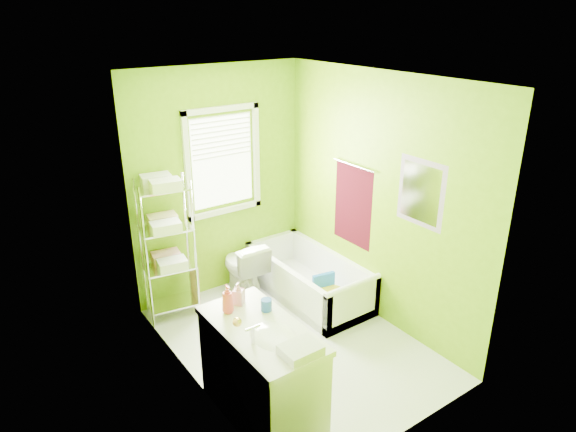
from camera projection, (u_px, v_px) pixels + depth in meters
ground at (294, 343)px, 5.16m from camera, size 2.90×2.90×0.00m
room_envelope at (295, 199)px, 4.58m from camera, size 2.14×2.94×2.62m
window at (223, 156)px, 5.66m from camera, size 0.92×0.05×1.22m
door at (256, 346)px, 3.48m from camera, size 0.09×0.80×2.00m
right_wall_decor at (378, 200)px, 5.20m from camera, size 0.04×1.48×1.17m
bathtub at (310, 284)px, 5.94m from camera, size 0.74×1.58×0.51m
toilet at (244, 267)px, 5.93m from camera, size 0.42×0.70×0.69m
vanity at (262, 369)px, 4.09m from camera, size 0.58×1.12×1.09m
wire_shelf_unit at (167, 234)px, 5.30m from camera, size 0.57×0.46×1.58m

